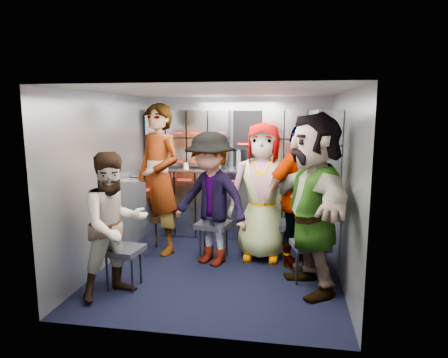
% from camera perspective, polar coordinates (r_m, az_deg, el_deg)
% --- Properties ---
extents(floor, '(3.00, 3.00, 0.00)m').
position_cam_1_polar(floor, '(4.97, -0.56, -12.59)').
color(floor, black).
rests_on(floor, ground).
extents(wall_back, '(2.80, 0.04, 2.10)m').
position_cam_1_polar(wall_back, '(6.14, 1.87, 1.87)').
color(wall_back, '#979CA5').
rests_on(wall_back, ground).
extents(wall_left, '(0.04, 3.00, 2.10)m').
position_cam_1_polar(wall_left, '(5.11, -16.25, -0.10)').
color(wall_left, '#979CA5').
rests_on(wall_left, ground).
extents(wall_right, '(0.04, 3.00, 2.10)m').
position_cam_1_polar(wall_right, '(4.64, 16.69, -1.07)').
color(wall_right, '#979CA5').
rests_on(wall_right, ground).
extents(ceiling, '(2.80, 3.00, 0.02)m').
position_cam_1_polar(ceiling, '(4.60, -0.61, 12.38)').
color(ceiling, silver).
rests_on(ceiling, wall_back).
extents(cart_bank_back, '(2.68, 0.38, 0.99)m').
position_cam_1_polar(cart_bank_back, '(6.03, 1.58, -3.62)').
color(cart_bank_back, '#9DA3AD').
rests_on(cart_bank_back, ground).
extents(cart_bank_left, '(0.38, 0.76, 0.99)m').
position_cam_1_polar(cart_bank_left, '(5.64, -11.59, -4.77)').
color(cart_bank_left, '#9DA3AD').
rests_on(cart_bank_left, ground).
extents(counter, '(2.68, 0.42, 0.03)m').
position_cam_1_polar(counter, '(5.94, 1.60, 1.27)').
color(counter, '#ADAFB4').
rests_on(counter, cart_bank_back).
extents(locker_bank_back, '(2.68, 0.28, 0.82)m').
position_cam_1_polar(locker_bank_back, '(5.95, 1.70, 5.88)').
color(locker_bank_back, '#9DA3AD').
rests_on(locker_bank_back, wall_back).
extents(locker_bank_right, '(0.28, 1.00, 0.82)m').
position_cam_1_polar(locker_bank_right, '(5.26, 14.38, 5.09)').
color(locker_bank_right, '#9DA3AD').
rests_on(locker_bank_right, wall_right).
extents(right_cabinet, '(0.28, 1.20, 1.00)m').
position_cam_1_polar(right_cabinet, '(5.33, 14.02, -5.66)').
color(right_cabinet, '#9DA3AD').
rests_on(right_cabinet, ground).
extents(coffee_niche, '(0.46, 0.16, 0.84)m').
position_cam_1_polar(coffee_niche, '(5.98, 3.50, 5.70)').
color(coffee_niche, black).
rests_on(coffee_niche, wall_back).
extents(red_latch_strip, '(2.60, 0.02, 0.03)m').
position_cam_1_polar(red_latch_strip, '(5.76, 1.32, -0.35)').
color(red_latch_strip, red).
rests_on(red_latch_strip, cart_bank_back).
extents(jump_seat_near_left, '(0.42, 0.40, 0.45)m').
position_cam_1_polar(jump_seat_near_left, '(4.46, -14.18, -10.09)').
color(jump_seat_near_left, black).
rests_on(jump_seat_near_left, ground).
extents(jump_seat_mid_left, '(0.47, 0.45, 0.48)m').
position_cam_1_polar(jump_seat_mid_left, '(5.15, -1.48, -6.79)').
color(jump_seat_mid_left, black).
rests_on(jump_seat_mid_left, ground).
extents(jump_seat_center, '(0.36, 0.34, 0.40)m').
position_cam_1_polar(jump_seat_center, '(5.38, 5.55, -6.88)').
color(jump_seat_center, black).
rests_on(jump_seat_center, ground).
extents(jump_seat_mid_right, '(0.44, 0.42, 0.49)m').
position_cam_1_polar(jump_seat_mid_right, '(5.15, 10.41, -6.83)').
color(jump_seat_mid_right, black).
rests_on(jump_seat_mid_right, ground).
extents(jump_seat_near_right, '(0.46, 0.45, 0.45)m').
position_cam_1_polar(jump_seat_near_right, '(4.57, 12.20, -9.50)').
color(jump_seat_near_right, black).
rests_on(jump_seat_near_right, ground).
extents(attendant_standing, '(0.86, 0.77, 1.99)m').
position_cam_1_polar(attendant_standing, '(5.34, -9.33, -0.04)').
color(attendant_standing, black).
rests_on(attendant_standing, ground).
extents(attendant_arc_a, '(0.89, 0.92, 1.49)m').
position_cam_1_polar(attendant_arc_a, '(4.20, -15.36, -6.40)').
color(attendant_arc_a, black).
rests_on(attendant_arc_a, ground).
extents(attendant_arc_b, '(1.22, 1.02, 1.64)m').
position_cam_1_polar(attendant_arc_b, '(4.88, -1.91, -2.90)').
color(attendant_arc_b, black).
rests_on(attendant_arc_b, ground).
extents(attendant_arc_c, '(0.87, 0.58, 1.75)m').
position_cam_1_polar(attendant_arc_c, '(5.08, 5.50, -1.82)').
color(attendant_arc_c, black).
rests_on(attendant_arc_c, ground).
extents(attendant_arc_d, '(1.05, 1.00, 1.74)m').
position_cam_1_polar(attendant_arc_d, '(4.86, 10.59, -2.48)').
color(attendant_arc_d, black).
rests_on(attendant_arc_d, ground).
extents(attendant_arc_e, '(1.14, 1.83, 1.88)m').
position_cam_1_polar(attendant_arc_e, '(4.25, 12.57, -3.37)').
color(attendant_arc_e, black).
rests_on(attendant_arc_e, ground).
extents(bottle_left, '(0.06, 0.06, 0.25)m').
position_cam_1_polar(bottle_left, '(5.91, -0.74, 2.59)').
color(bottle_left, white).
rests_on(bottle_left, counter).
extents(bottle_mid, '(0.07, 0.07, 0.27)m').
position_cam_1_polar(bottle_mid, '(5.86, 2.10, 2.64)').
color(bottle_mid, white).
rests_on(bottle_mid, counter).
extents(bottle_right, '(0.07, 0.07, 0.23)m').
position_cam_1_polar(bottle_right, '(5.83, 5.71, 2.37)').
color(bottle_right, white).
rests_on(bottle_right, counter).
extents(cup_left, '(0.08, 0.08, 0.09)m').
position_cam_1_polar(cup_left, '(6.02, -5.45, 1.92)').
color(cup_left, beige).
rests_on(cup_left, counter).
extents(cup_right, '(0.08, 0.08, 0.11)m').
position_cam_1_polar(cup_right, '(5.81, 9.13, 1.65)').
color(cup_right, beige).
rests_on(cup_right, counter).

